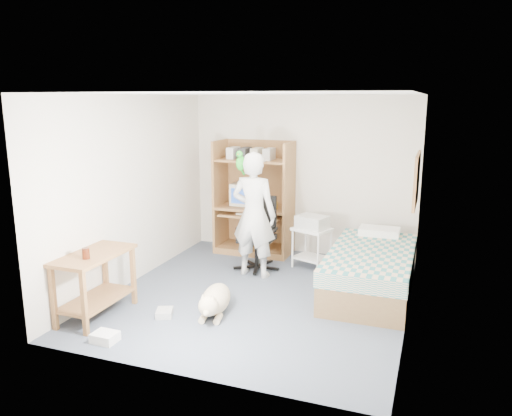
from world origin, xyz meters
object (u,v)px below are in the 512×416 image
(side_desk, at_px, (95,275))
(office_chair, at_px, (258,243))
(bed, at_px, (371,271))
(dog, at_px, (215,300))
(printer_cart, at_px, (312,241))
(person, at_px, (254,215))
(computer_hutch, at_px, (255,202))

(side_desk, distance_m, office_chair, 2.50)
(bed, bearing_deg, dog, -141.34)
(office_chair, xyz_separation_m, printer_cart, (0.73, 0.29, 0.02))
(dog, bearing_deg, office_chair, 80.25)
(office_chair, bearing_deg, bed, -9.78)
(side_desk, xyz_separation_m, dog, (1.24, 0.53, -0.33))
(office_chair, distance_m, person, 0.59)
(computer_hutch, height_order, office_chair, computer_hutch)
(person, relative_size, dog, 1.77)
(computer_hutch, relative_size, side_desk, 1.80)
(bed, xyz_separation_m, side_desk, (-2.85, -1.82, 0.21))
(person, xyz_separation_m, dog, (0.02, -1.36, -0.71))
(person, bearing_deg, computer_hutch, -67.35)
(bed, xyz_separation_m, office_chair, (-1.68, 0.38, 0.09))
(dog, bearing_deg, bed, 26.60)
(computer_hutch, bearing_deg, side_desk, -106.14)
(bed, height_order, side_desk, side_desk)
(bed, xyz_separation_m, person, (-1.63, 0.08, 0.59))
(computer_hutch, bearing_deg, office_chair, -66.32)
(side_desk, bearing_deg, computer_hutch, 73.86)
(bed, height_order, office_chair, office_chair)
(dog, relative_size, printer_cart, 1.62)
(side_desk, relative_size, dog, 1.01)
(bed, bearing_deg, office_chair, 167.09)
(person, bearing_deg, printer_cart, -135.93)
(side_desk, height_order, office_chair, office_chair)
(office_chair, bearing_deg, person, -78.20)
(office_chair, distance_m, printer_cart, 0.79)
(office_chair, bearing_deg, printer_cart, 24.51)
(printer_cart, bearing_deg, bed, -15.62)
(office_chair, relative_size, dog, 1.07)
(computer_hutch, bearing_deg, dog, -80.79)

